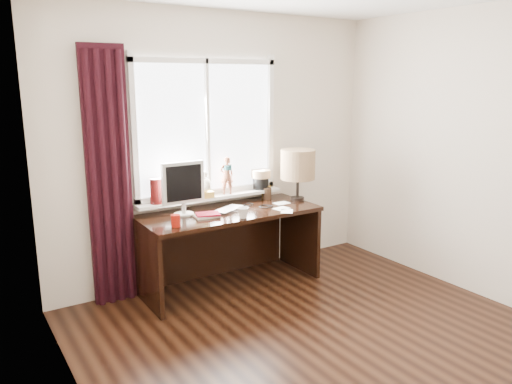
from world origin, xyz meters
TOP-DOWN VIEW (x-y plane):
  - floor at (0.00, 0.00)m, footprint 3.50×4.00m
  - wall_back at (0.00, 2.00)m, footprint 3.50×0.00m
  - wall_left at (-1.75, 0.00)m, footprint 0.00×4.00m
  - laptop at (-0.11, 1.64)m, footprint 0.39×0.34m
  - mug at (-0.12, 1.36)m, footprint 0.14×0.14m
  - red_cup at (-0.73, 1.43)m, footprint 0.08×0.08m
  - window at (-0.13, 1.95)m, footprint 1.52×0.20m
  - curtain at (-1.13, 1.91)m, footprint 0.38×0.09m
  - desk at (-0.10, 1.73)m, footprint 1.70×0.70m
  - monitor at (-0.52, 1.74)m, footprint 0.40×0.18m
  - notebook_stack at (-0.37, 1.57)m, footprint 0.25×0.21m
  - brush_holder at (0.46, 1.84)m, footprint 0.09×0.09m
  - icon_frame at (0.48, 1.87)m, footprint 0.10×0.03m
  - table_lamp at (0.70, 1.64)m, footprint 0.35×0.35m
  - loose_papers at (0.40, 1.46)m, footprint 0.31×0.43m
  - desk_cables at (0.24, 1.62)m, footprint 0.26×0.30m

SIDE VIEW (x-z plane):
  - floor at x=0.00m, z-range 0.00..0.00m
  - desk at x=-0.10m, z-range 0.13..0.88m
  - loose_papers at x=0.40m, z-range 0.75..0.75m
  - desk_cables at x=0.24m, z-range 0.75..0.76m
  - laptop at x=-0.11m, z-range 0.75..0.78m
  - notebook_stack at x=-0.37m, z-range 0.75..0.78m
  - red_cup at x=-0.73m, z-range 0.75..0.85m
  - mug at x=-0.12m, z-range 0.75..0.85m
  - brush_holder at x=0.46m, z-range 0.69..0.94m
  - icon_frame at x=0.48m, z-range 0.75..0.88m
  - monitor at x=-0.52m, z-range 0.78..1.27m
  - table_lamp at x=0.70m, z-range 0.85..1.37m
  - curtain at x=-1.13m, z-range -0.01..2.24m
  - wall_back at x=0.00m, z-range 0.00..2.60m
  - wall_left at x=-1.75m, z-range 0.00..2.60m
  - window at x=-0.13m, z-range 0.61..2.01m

